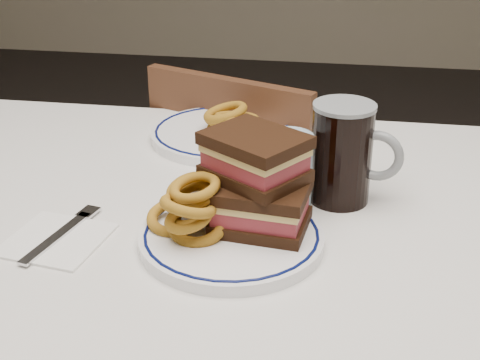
# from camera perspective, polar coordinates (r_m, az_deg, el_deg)

# --- Properties ---
(dining_table) EXTENTS (1.27, 0.87, 0.75)m
(dining_table) POSITION_cam_1_polar(r_m,az_deg,el_deg) (1.10, -1.58, -7.26)
(dining_table) COLOR white
(dining_table) RESTS_ON floor
(chair_far) EXTENTS (0.50, 0.50, 0.84)m
(chair_far) POSITION_cam_1_polar(r_m,az_deg,el_deg) (1.61, 1.03, -3.48)
(chair_far) COLOR #3F2414
(chair_far) RESTS_ON floor
(main_plate) EXTENTS (0.26, 0.26, 0.02)m
(main_plate) POSITION_cam_1_polar(r_m,az_deg,el_deg) (0.95, -0.73, -4.89)
(main_plate) COLOR white
(main_plate) RESTS_ON dining_table
(reuben_sandwich) EXTENTS (0.17, 0.16, 0.14)m
(reuben_sandwich) POSITION_cam_1_polar(r_m,az_deg,el_deg) (0.93, 1.54, -0.13)
(reuben_sandwich) COLOR black
(reuben_sandwich) RESTS_ON main_plate
(onion_rings_main) EXTENTS (0.12, 0.12, 0.09)m
(onion_rings_main) POSITION_cam_1_polar(r_m,az_deg,el_deg) (0.93, -4.28, -2.34)
(onion_rings_main) COLOR brown
(onion_rings_main) RESTS_ON main_plate
(ketchup_ramekin) EXTENTS (0.06, 0.06, 0.03)m
(ketchup_ramekin) POSITION_cam_1_polar(r_m,az_deg,el_deg) (1.02, -3.14, -0.87)
(ketchup_ramekin) COLOR white
(ketchup_ramekin) RESTS_ON main_plate
(beer_mug) EXTENTS (0.14, 0.10, 0.16)m
(beer_mug) POSITION_cam_1_polar(r_m,az_deg,el_deg) (1.05, 8.84, 2.33)
(beer_mug) COLOR black
(beer_mug) RESTS_ON dining_table
(water_glass) EXTENTS (0.08, 0.08, 0.12)m
(water_glass) POSITION_cam_1_polar(r_m,az_deg,el_deg) (1.02, 4.03, 0.63)
(water_glass) COLOR #A0BDCF
(water_glass) RESTS_ON dining_table
(far_plate) EXTENTS (0.28, 0.28, 0.02)m
(far_plate) POSITION_cam_1_polar(r_m,az_deg,el_deg) (1.30, -1.48, 3.97)
(far_plate) COLOR white
(far_plate) RESTS_ON dining_table
(onion_rings_far) EXTENTS (0.11, 0.11, 0.07)m
(onion_rings_far) POSITION_cam_1_polar(r_m,az_deg,el_deg) (1.28, -0.99, 5.29)
(onion_rings_far) COLOR brown
(onion_rings_far) RESTS_ON far_plate
(napkin_fork) EXTENTS (0.15, 0.17, 0.01)m
(napkin_fork) POSITION_cam_1_polar(r_m,az_deg,el_deg) (0.99, -15.28, -4.82)
(napkin_fork) COLOR white
(napkin_fork) RESTS_ON dining_table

